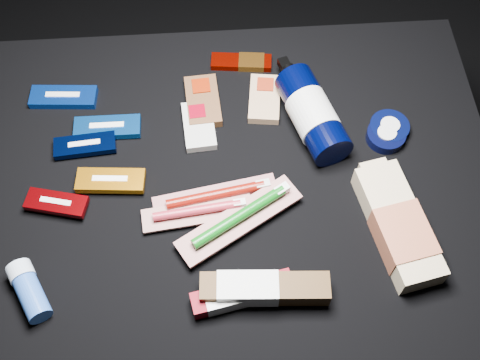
{
  "coord_description": "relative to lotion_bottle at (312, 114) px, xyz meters",
  "views": [
    {
      "loc": [
        -0.02,
        -0.52,
        1.35
      ],
      "look_at": [
        0.01,
        0.01,
        0.42
      ],
      "focal_mm": 45.0,
      "sensor_mm": 36.0,
      "label": 1
    }
  ],
  "objects": [
    {
      "name": "toothbrush_pack_1",
      "position": [
        -0.22,
        -0.18,
        -0.02
      ],
      "size": [
        0.2,
        0.07,
        0.02
      ],
      "rotation": [
        0.0,
        0.0,
        0.11
      ],
      "color": "beige",
      "rests_on": "cloth_table"
    },
    {
      "name": "luna_bar_3",
      "position": [
        -0.38,
        -0.11,
        -0.02
      ],
      "size": [
        0.13,
        0.06,
        0.02
      ],
      "rotation": [
        0.0,
        0.0,
        -0.08
      ],
      "color": "orange",
      "rests_on": "cloth_table"
    },
    {
      "name": "toothpaste_carton_red",
      "position": [
        -0.16,
        -0.33,
        -0.02
      ],
      "size": [
        0.17,
        0.07,
        0.03
      ],
      "rotation": [
        0.0,
        0.0,
        0.2
      ],
      "color": "#6D000A",
      "rests_on": "cloth_table"
    },
    {
      "name": "clif_bar_0",
      "position": [
        -0.2,
        0.07,
        -0.03
      ],
      "size": [
        0.07,
        0.12,
        0.02
      ],
      "rotation": [
        0.0,
        0.0,
        0.07
      ],
      "color": "#51311B",
      "rests_on": "cloth_table"
    },
    {
      "name": "clif_bar_2",
      "position": [
        -0.08,
        0.07,
        -0.03
      ],
      "size": [
        0.07,
        0.12,
        0.02
      ],
      "rotation": [
        0.0,
        0.0,
        -0.13
      ],
      "color": "tan",
      "rests_on": "cloth_table"
    },
    {
      "name": "luna_bar_2",
      "position": [
        -0.43,
        -0.02,
        -0.03
      ],
      "size": [
        0.12,
        0.05,
        0.01
      ],
      "rotation": [
        0.0,
        0.0,
        0.08
      ],
      "color": "black",
      "rests_on": "cloth_table"
    },
    {
      "name": "ground",
      "position": [
        -0.16,
        -0.13,
        -0.44
      ],
      "size": [
        3.0,
        3.0,
        0.0
      ],
      "primitive_type": "plane",
      "color": "black",
      "rests_on": "ground"
    },
    {
      "name": "toothpaste_carton_green",
      "position": [
        -0.13,
        -0.33,
        -0.01
      ],
      "size": [
        0.21,
        0.06,
        0.04
      ],
      "rotation": [
        0.0,
        0.0,
        -0.06
      ],
      "color": "#3B240C",
      "rests_on": "cloth_table"
    },
    {
      "name": "luna_bar_0",
      "position": [
        -0.48,
        0.1,
        -0.03
      ],
      "size": [
        0.13,
        0.06,
        0.02
      ],
      "rotation": [
        0.0,
        0.0,
        -0.07
      ],
      "color": "#0A349C",
      "rests_on": "cloth_table"
    },
    {
      "name": "toothbrush_pack_2",
      "position": [
        -0.15,
        -0.2,
        -0.01
      ],
      "size": [
        0.23,
        0.17,
        0.03
      ],
      "rotation": [
        0.0,
        0.0,
        0.54
      ],
      "color": "#BAB3AD",
      "rests_on": "cloth_table"
    },
    {
      "name": "luna_bar_4",
      "position": [
        -0.47,
        -0.15,
        -0.02
      ],
      "size": [
        0.11,
        0.06,
        0.01
      ],
      "rotation": [
        0.0,
        0.0,
        -0.24
      ],
      "color": "#6D0206",
      "rests_on": "cloth_table"
    },
    {
      "name": "deodorant_stick",
      "position": [
        -0.5,
        -0.3,
        -0.02
      ],
      "size": [
        0.08,
        0.11,
        0.04
      ],
      "rotation": [
        0.0,
        0.0,
        0.48
      ],
      "color": "#2852A5",
      "rests_on": "cloth_table"
    },
    {
      "name": "lotion_bottle",
      "position": [
        0.0,
        0.0,
        0.0
      ],
      "size": [
        0.13,
        0.25,
        0.08
      ],
      "rotation": [
        0.0,
        0.0,
        0.3
      ],
      "color": "black",
      "rests_on": "cloth_table"
    },
    {
      "name": "luna_bar_1",
      "position": [
        -0.39,
        0.02,
        -0.03
      ],
      "size": [
        0.13,
        0.05,
        0.02
      ],
      "rotation": [
        0.0,
        0.0,
        -0.01
      ],
      "color": "#0C499D",
      "rests_on": "cloth_table"
    },
    {
      "name": "clif_bar_1",
      "position": [
        -0.21,
        0.01,
        -0.03
      ],
      "size": [
        0.07,
        0.11,
        0.02
      ],
      "rotation": [
        0.0,
        0.0,
        0.08
      ],
      "color": "#B5B4AD",
      "rests_on": "cloth_table"
    },
    {
      "name": "power_bar",
      "position": [
        -0.12,
        0.16,
        -0.03
      ],
      "size": [
        0.13,
        0.05,
        0.02
      ],
      "rotation": [
        0.0,
        0.0,
        -0.11
      ],
      "color": "#720901",
      "rests_on": "cloth_table"
    },
    {
      "name": "cream_tin_lower",
      "position": [
        0.14,
        -0.04,
        -0.03
      ],
      "size": [
        0.07,
        0.07,
        0.02
      ],
      "rotation": [
        0.0,
        0.0,
        -0.01
      ],
      "color": "black",
      "rests_on": "cloth_table"
    },
    {
      "name": "toothbrush_pack_0",
      "position": [
        -0.19,
        -0.15,
        -0.03
      ],
      "size": [
        0.23,
        0.09,
        0.02
      ],
      "rotation": [
        0.0,
        0.0,
        0.16
      ],
      "color": "#B2AAA7",
      "rests_on": "cloth_table"
    },
    {
      "name": "cream_tin_upper",
      "position": [
        0.15,
        -0.02,
        -0.03
      ],
      "size": [
        0.07,
        0.07,
        0.02
      ],
      "rotation": [
        0.0,
        0.0,
        0.14
      ],
      "color": "black",
      "rests_on": "cloth_table"
    },
    {
      "name": "bodywash_bottle",
      "position": [
        0.12,
        -0.23,
        -0.01
      ],
      "size": [
        0.12,
        0.24,
        0.05
      ],
      "rotation": [
        0.0,
        0.0,
        0.2
      ],
      "color": "#C6AF87",
      "rests_on": "cloth_table"
    },
    {
      "name": "cloth_table",
      "position": [
        -0.16,
        -0.13,
        -0.24
      ],
      "size": [
        0.98,
        0.78,
        0.4
      ],
      "primitive_type": "cube",
      "color": "black",
      "rests_on": "ground"
    }
  ]
}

